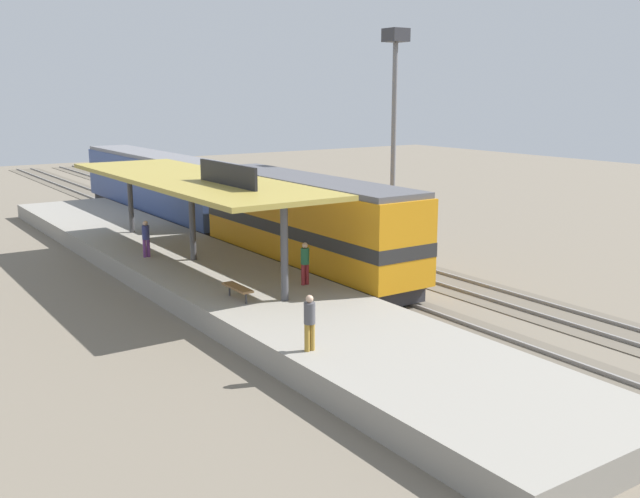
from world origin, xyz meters
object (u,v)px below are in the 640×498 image
(platform_bench, at_px, (238,288))
(locomotive, at_px, (306,225))
(passenger_carriage_single, at_px, (158,186))
(person_waiting, at_px, (310,320))
(person_boarding, at_px, (146,237))
(person_walking, at_px, (305,261))
(light_mast, at_px, (395,92))

(platform_bench, height_order, locomotive, locomotive)
(passenger_carriage_single, relative_size, person_waiting, 11.70)
(passenger_carriage_single, xyz_separation_m, person_boarding, (-6.18, -13.93, -0.46))
(locomotive, xyz_separation_m, person_waiting, (-6.78, -10.61, -0.56))
(person_walking, bearing_deg, passenger_carriage_single, 82.87)
(locomotive, bearing_deg, person_waiting, -122.56)
(locomotive, distance_m, person_walking, 5.07)
(light_mast, height_order, person_boarding, light_mast)
(person_boarding, bearing_deg, light_mast, -3.68)
(person_waiting, relative_size, person_walking, 1.00)
(passenger_carriage_single, bearing_deg, locomotive, -90.00)
(passenger_carriage_single, relative_size, person_boarding, 11.70)
(passenger_carriage_single, bearing_deg, platform_bench, -104.87)
(light_mast, relative_size, person_boarding, 6.84)
(platform_bench, distance_m, person_waiting, 6.09)
(locomotive, height_order, person_boarding, locomotive)
(person_walking, xyz_separation_m, person_boarding, (-3.40, 8.28, 0.00))
(passenger_carriage_single, relative_size, light_mast, 1.71)
(platform_bench, bearing_deg, passenger_carriage_single, 75.13)
(locomotive, relative_size, person_walking, 8.44)
(passenger_carriage_single, bearing_deg, person_boarding, -113.92)
(person_boarding, bearing_deg, person_waiting, -92.34)
(light_mast, bearing_deg, person_boarding, 176.32)
(locomotive, relative_size, person_waiting, 8.44)
(person_waiting, height_order, person_walking, same)
(light_mast, bearing_deg, person_walking, -145.11)
(person_boarding, bearing_deg, passenger_carriage_single, 66.08)
(person_waiting, bearing_deg, person_boarding, 87.66)
(person_walking, distance_m, person_boarding, 8.95)
(light_mast, xyz_separation_m, person_waiting, (-14.58, -13.79, -6.54))
(locomotive, height_order, person_waiting, locomotive)
(light_mast, bearing_deg, locomotive, -157.87)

